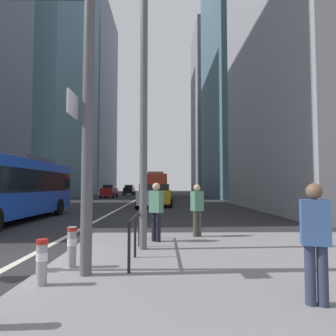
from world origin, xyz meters
TOP-DOWN VIEW (x-y plane):
  - ground_plane at (0.00, 20.00)m, footprint 160.00×160.00m
  - median_island at (5.50, -1.00)m, footprint 9.00×10.00m
  - lane_centre_line at (0.00, 30.00)m, footprint 0.20×80.00m
  - office_tower_left_mid at (-16.00, 43.37)m, footprint 11.82×24.76m
  - office_tower_left_far at (-16.00, 73.18)m, footprint 10.59×25.72m
  - office_tower_right_mid at (17.00, 40.75)m, footprint 12.43×20.50m
  - office_tower_right_far at (17.00, 64.82)m, footprint 12.45×16.15m
  - city_bus_blue_oncoming at (-4.17, 8.42)m, footprint 2.74×11.29m
  - city_bus_red_receding at (2.55, 30.82)m, footprint 2.77×10.71m
  - city_bus_red_distant at (2.47, 52.75)m, footprint 2.91×11.85m
  - car_oncoming_mid at (-3.16, 52.53)m, footprint 2.11×4.17m
  - car_receding_near at (2.36, 17.99)m, footprint 2.15×4.07m
  - car_receding_far at (3.25, 19.66)m, footprint 2.20×4.26m
  - car_oncoming_far at (-4.68, 39.16)m, footprint 2.20×4.30m
  - street_lamp_post at (2.93, 1.15)m, footprint 5.50×0.32m
  - bollard_right at (1.40, -1.74)m, footprint 0.20×0.20m
  - bollard_back at (1.58, -0.62)m, footprint 0.20×0.20m
  - pedestrian_railing at (2.80, 0.86)m, footprint 0.06×3.86m
  - pedestrian_waiting at (4.59, 3.16)m, footprint 0.45×0.41m
  - pedestrian_walking at (3.25, 2.27)m, footprint 0.45×0.42m
  - pedestrian_far at (5.62, -2.67)m, footprint 0.43×0.34m

SIDE VIEW (x-z plane):
  - ground_plane at x=0.00m, z-range 0.00..0.00m
  - lane_centre_line at x=0.00m, z-range 0.00..0.01m
  - median_island at x=5.50m, z-range 0.00..0.15m
  - bollard_right at x=1.40m, z-range 0.20..0.96m
  - bollard_back at x=1.58m, z-range 0.20..1.02m
  - pedestrian_railing at x=2.80m, z-range 0.37..1.35m
  - car_receding_near at x=2.36m, z-range 0.02..1.96m
  - car_oncoming_mid at x=-3.16m, z-range 0.02..1.96m
  - car_receding_far at x=3.25m, z-range 0.02..1.96m
  - car_oncoming_far at x=-4.68m, z-range 0.02..1.96m
  - pedestrian_far at x=5.62m, z-range 0.25..1.96m
  - pedestrian_waiting at x=4.59m, z-range 0.25..1.96m
  - pedestrian_walking at x=3.25m, z-range 0.25..2.01m
  - city_bus_red_receding at x=2.55m, z-range 0.14..3.54m
  - city_bus_blue_oncoming at x=-4.17m, z-range 0.14..3.54m
  - city_bus_red_distant at x=2.47m, z-range 0.14..3.54m
  - street_lamp_post at x=2.93m, z-range 1.28..9.28m
  - office_tower_right_far at x=17.00m, z-range 0.00..38.80m
  - office_tower_left_mid at x=-16.00m, z-range 0.00..39.58m
  - office_tower_left_far at x=-16.00m, z-range 0.00..49.42m
  - office_tower_right_mid at x=17.00m, z-range 0.00..55.06m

